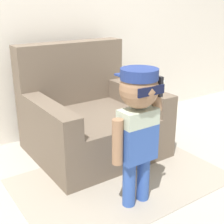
{
  "coord_description": "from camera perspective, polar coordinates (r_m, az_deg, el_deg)",
  "views": [
    {
      "loc": [
        -1.47,
        -2.24,
        1.33
      ],
      "look_at": [
        -0.2,
        -0.39,
        0.53
      ],
      "focal_mm": 50.0,
      "sensor_mm": 36.0,
      "label": 1
    }
  ],
  "objects": [
    {
      "name": "ground_plane",
      "position": [
        2.99,
        -1.23,
        -6.76
      ],
      "size": [
        10.0,
        10.0,
        0.0
      ],
      "primitive_type": "plane",
      "color": "#ADA89E"
    },
    {
      "name": "wall_back",
      "position": [
        3.26,
        -8.26,
        18.94
      ],
      "size": [
        10.0,
        0.05,
        2.6
      ],
      "color": "silver",
      "rests_on": "ground_plane"
    },
    {
      "name": "armchair",
      "position": [
        2.89,
        -4.15,
        -0.96
      ],
      "size": [
        1.08,
        1.0,
        0.97
      ],
      "color": "#6B5B4C",
      "rests_on": "ground_plane"
    },
    {
      "name": "person_child",
      "position": [
        1.98,
        4.74,
        -1.02
      ],
      "size": [
        0.39,
        0.29,
        0.95
      ],
      "color": "#3356AD",
      "rests_on": "ground_plane"
    },
    {
      "name": "side_table",
      "position": [
        3.45,
        6.27,
        2.43
      ],
      "size": [
        0.38,
        0.38,
        0.52
      ],
      "color": "white",
      "rests_on": "ground_plane"
    },
    {
      "name": "rug",
      "position": [
        2.52,
        1.65,
        -12.14
      ],
      "size": [
        1.58,
        1.05,
        0.01
      ],
      "color": "#9E9384",
      "rests_on": "ground_plane"
    }
  ]
}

